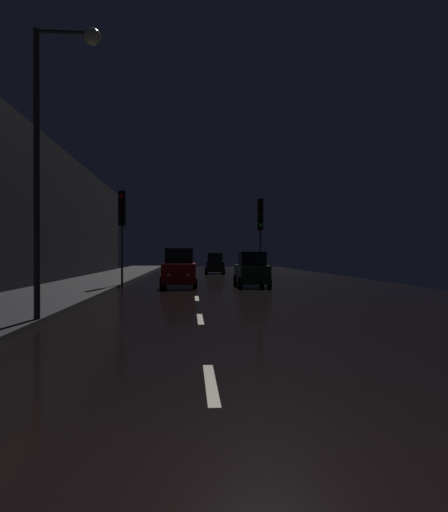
{
  "coord_description": "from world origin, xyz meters",
  "views": [
    {
      "loc": [
        -0.29,
        -3.78,
        1.82
      ],
      "look_at": [
        1.52,
        21.85,
        1.71
      ],
      "focal_mm": 34.08,
      "sensor_mm": 36.0,
      "label": 1
    }
  ],
  "objects_px": {
    "streetlamp_overhead": "(54,129)",
    "car_parked_right_far": "(252,270)",
    "car_approaching_headlights": "(179,269)",
    "traffic_light_far_left": "(122,217)",
    "car_distant_taillights": "(215,264)",
    "traffic_light_far_right": "(260,222)"
  },
  "relations": [
    {
      "from": "car_parked_right_far",
      "to": "traffic_light_far_left",
      "type": "bearing_deg",
      "value": 91.91
    },
    {
      "from": "traffic_light_far_right",
      "to": "streetlamp_overhead",
      "type": "bearing_deg",
      "value": -27.18
    },
    {
      "from": "traffic_light_far_left",
      "to": "streetlamp_overhead",
      "type": "relative_size",
      "value": 0.69
    },
    {
      "from": "car_approaching_headlights",
      "to": "car_distant_taillights",
      "type": "relative_size",
      "value": 1.11
    },
    {
      "from": "traffic_light_far_right",
      "to": "car_distant_taillights",
      "type": "relative_size",
      "value": 1.36
    },
    {
      "from": "traffic_light_far_left",
      "to": "car_approaching_headlights",
      "type": "bearing_deg",
      "value": 101.92
    },
    {
      "from": "traffic_light_far_left",
      "to": "car_approaching_headlights",
      "type": "xyz_separation_m",
      "value": [
        3.13,
        0.07,
        -2.9
      ]
    },
    {
      "from": "car_approaching_headlights",
      "to": "streetlamp_overhead",
      "type": "bearing_deg",
      "value": -11.45
    },
    {
      "from": "car_approaching_headlights",
      "to": "car_parked_right_far",
      "type": "bearing_deg",
      "value": 92.4
    },
    {
      "from": "traffic_light_far_left",
      "to": "car_approaching_headlights",
      "type": "relative_size",
      "value": 1.25
    },
    {
      "from": "traffic_light_far_right",
      "to": "car_distant_taillights",
      "type": "distance_m",
      "value": 16.48
    },
    {
      "from": "streetlamp_overhead",
      "to": "car_approaching_headlights",
      "type": "height_order",
      "value": "streetlamp_overhead"
    },
    {
      "from": "traffic_light_far_right",
      "to": "car_approaching_headlights",
      "type": "relative_size",
      "value": 1.22
    },
    {
      "from": "traffic_light_far_left",
      "to": "car_parked_right_far",
      "type": "height_order",
      "value": "traffic_light_far_left"
    },
    {
      "from": "traffic_light_far_left",
      "to": "car_parked_right_far",
      "type": "relative_size",
      "value": 1.37
    },
    {
      "from": "streetlamp_overhead",
      "to": "car_parked_right_far",
      "type": "relative_size",
      "value": 1.98
    },
    {
      "from": "traffic_light_far_left",
      "to": "car_parked_right_far",
      "type": "distance_m",
      "value": 7.8
    },
    {
      "from": "streetlamp_overhead",
      "to": "car_distant_taillights",
      "type": "distance_m",
      "value": 33.39
    },
    {
      "from": "traffic_light_far_right",
      "to": "car_parked_right_far",
      "type": "height_order",
      "value": "traffic_light_far_right"
    },
    {
      "from": "car_parked_right_far",
      "to": "traffic_light_far_right",
      "type": "bearing_deg",
      "value": -21.12
    },
    {
      "from": "traffic_light_far_right",
      "to": "car_parked_right_far",
      "type": "xyz_separation_m",
      "value": [
        -0.8,
        -2.07,
        -2.89
      ]
    },
    {
      "from": "traffic_light_far_left",
      "to": "streetlamp_overhead",
      "type": "distance_m",
      "value": 14.26
    }
  ]
}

